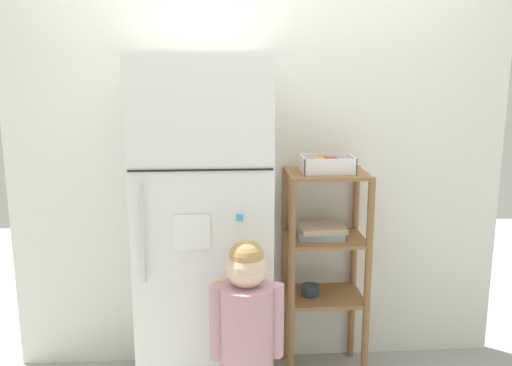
# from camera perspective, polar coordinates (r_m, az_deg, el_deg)

# --- Properties ---
(kitchen_wall_back) EXTENTS (2.65, 0.03, 2.19)m
(kitchen_wall_back) POSITION_cam_1_polar(r_m,az_deg,el_deg) (3.04, 0.41, 1.53)
(kitchen_wall_back) COLOR silver
(kitchen_wall_back) RESTS_ON ground
(refrigerator) EXTENTS (0.63, 0.61, 1.69)m
(refrigerator) POSITION_cam_1_polar(r_m,az_deg,el_deg) (2.78, -5.24, -4.84)
(refrigerator) COLOR white
(refrigerator) RESTS_ON ground
(child_standing) EXTENTS (0.31, 0.23, 0.96)m
(child_standing) POSITION_cam_1_polar(r_m,az_deg,el_deg) (2.42, -0.94, -14.26)
(child_standing) COLOR #503D4E
(child_standing) RESTS_ON ground
(pantry_shelf_unit) EXTENTS (0.42, 0.34, 1.11)m
(pantry_shelf_unit) POSITION_cam_1_polar(r_m,az_deg,el_deg) (2.99, 6.80, -6.88)
(pantry_shelf_unit) COLOR olive
(pantry_shelf_unit) RESTS_ON ground
(fruit_bin) EXTENTS (0.26, 0.18, 0.08)m
(fruit_bin) POSITION_cam_1_polar(r_m,az_deg,el_deg) (2.86, 7.24, 1.80)
(fruit_bin) COLOR white
(fruit_bin) RESTS_ON pantry_shelf_unit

